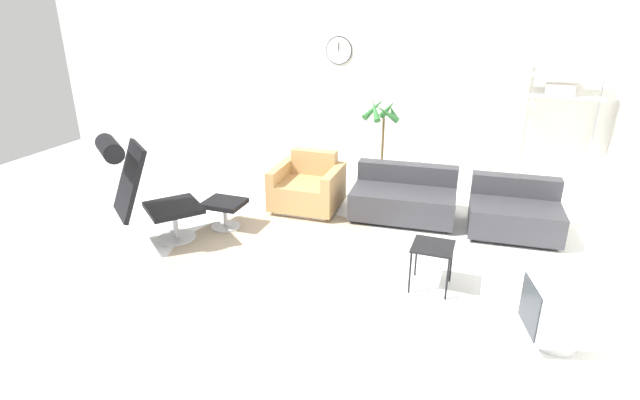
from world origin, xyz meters
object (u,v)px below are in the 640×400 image
Objects in this scene: ottoman at (225,208)px; crt_television at (561,312)px; potted_plant at (382,142)px; shelf_unit at (560,86)px; lounge_chair at (140,183)px; side_table at (433,251)px; armchair_red at (308,188)px; couch_second at (514,214)px; couch_low at (404,199)px.

ottoman is 0.79× the size of crt_television.
shelf_unit is (2.29, 0.36, 0.89)m from potted_plant.
side_table is (3.19, 0.19, -0.37)m from lounge_chair.
armchair_red is 1.48× the size of crt_television.
ottoman is at bearing 168.17° from side_table.
couch_second is 2.15m from crt_television.
crt_television is (2.95, -2.01, 0.03)m from armchair_red.
armchair_red is 2.62m from couch_second.
couch_low is at bearing -62.01° from potted_plant.
potted_plant is 2.48m from shelf_unit.
shelf_unit is (4.34, 3.22, 0.81)m from lounge_chair.
side_table is at bearing -110.69° from shelf_unit.
side_table is at bearing -66.79° from potted_plant.
potted_plant is at bearing 55.69° from ottoman.
crt_television is 3.78m from shelf_unit.
ottoman is at bearing -124.31° from potted_plant.
crt_television is (1.10, -0.54, -0.09)m from side_table.
crt_television reaches higher than ottoman.
couch_low is 1.72m from side_table.
crt_television is at bearing -26.04° from side_table.
armchair_red is at bearing 2.11° from couch_low.
lounge_chair is 1.45× the size of armchair_red.
potted_plant reaches higher than armchair_red.
lounge_chair is 0.96× the size of couch_low.
side_table is 0.34× the size of potted_plant.
armchair_red is 2.37m from side_table.
couch_low is 2.60m from shelf_unit.
side_table is at bearing 139.54° from armchair_red.
shelf_unit reaches higher than couch_second.
lounge_chair is 5.46m from shelf_unit.
ottoman is 0.35× the size of couch_low.
potted_plant reaches higher than couch_low.
armchair_red is at bearing -152.54° from shelf_unit.
shelf_unit is (3.74, 2.49, 1.31)m from ottoman.
couch_low is 1.27m from potted_plant.
ottoman is 2.28m from couch_low.
crt_television is (4.29, -0.34, -0.45)m from lounge_chair.
shelf_unit is at bearing -16.64° from crt_television.
couch_second reaches higher than side_table.
armchair_red is at bearing -1.77° from couch_second.
couch_low and couch_second have the same top height.
crt_television is (0.34, -2.12, 0.07)m from couch_second.
couch_second is 0.82× the size of potted_plant.
couch_low is 1.34m from couch_second.
crt_television is (3.69, -1.08, 0.05)m from ottoman.
potted_plant is (0.71, 1.20, 0.40)m from armchair_red.
couch_second is at bearing 63.29° from lounge_chair.
couch_second is at bearing 17.30° from ottoman.
side_table is 3.45m from shelf_unit.
shelf_unit is at bearing 75.66° from lounge_chair.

